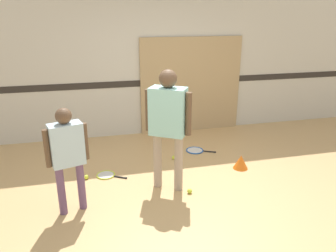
# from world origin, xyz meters

# --- Properties ---
(ground_plane) EXTENTS (16.00, 16.00, 0.00)m
(ground_plane) POSITION_xyz_m (0.00, 0.00, 0.00)
(ground_plane) COLOR tan
(wall_back) EXTENTS (16.00, 0.07, 3.20)m
(wall_back) POSITION_xyz_m (0.00, 2.40, 1.60)
(wall_back) COLOR beige
(wall_back) RESTS_ON ground_plane
(wall_panel) EXTENTS (2.03, 0.05, 1.88)m
(wall_panel) POSITION_xyz_m (0.82, 2.34, 0.94)
(wall_panel) COLOR tan
(wall_panel) RESTS_ON ground_plane
(person_instructor) EXTENTS (0.54, 0.46, 1.65)m
(person_instructor) POSITION_xyz_m (-0.18, 0.16, 1.02)
(person_instructor) COLOR tan
(person_instructor) RESTS_ON ground_plane
(person_student_left) EXTENTS (0.48, 0.30, 1.32)m
(person_student_left) POSITION_xyz_m (-1.45, -0.12, 0.82)
(person_student_left) COLOR #6B4C70
(person_student_left) RESTS_ON ground_plane
(racket_spare_on_floor) EXTENTS (0.49, 0.38, 0.03)m
(racket_spare_on_floor) POSITION_xyz_m (-0.99, 0.70, 0.01)
(racket_spare_on_floor) COLOR #C6D838
(racket_spare_on_floor) RESTS_ON ground_plane
(racket_second_spare) EXTENTS (0.54, 0.41, 0.03)m
(racket_second_spare) POSITION_xyz_m (0.59, 1.27, 0.01)
(racket_second_spare) COLOR blue
(racket_second_spare) RESTS_ON ground_plane
(tennis_ball_near_instructor) EXTENTS (0.07, 0.07, 0.07)m
(tennis_ball_near_instructor) POSITION_xyz_m (0.07, -0.07, 0.03)
(tennis_ball_near_instructor) COLOR #CCE038
(tennis_ball_near_instructor) RESTS_ON ground_plane
(tennis_ball_by_spare_racket) EXTENTS (0.07, 0.07, 0.07)m
(tennis_ball_by_spare_racket) POSITION_xyz_m (-1.29, 0.67, 0.03)
(tennis_ball_by_spare_racket) COLOR #CCE038
(tennis_ball_by_spare_racket) RESTS_ON ground_plane
(tennis_ball_stray_left) EXTENTS (0.07, 0.07, 0.07)m
(tennis_ball_stray_left) POSITION_xyz_m (0.13, 1.02, 0.03)
(tennis_ball_stray_left) COLOR #CCE038
(tennis_ball_stray_left) RESTS_ON ground_plane
(training_cone) EXTENTS (0.23, 0.23, 0.22)m
(training_cone) POSITION_xyz_m (1.06, 0.46, 0.11)
(training_cone) COLOR orange
(training_cone) RESTS_ON ground_plane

